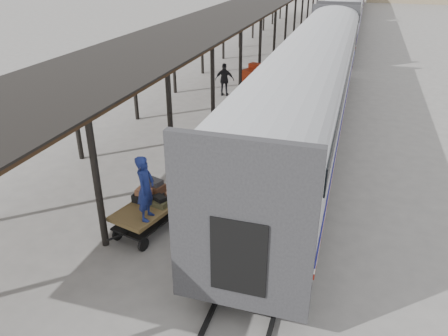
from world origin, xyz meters
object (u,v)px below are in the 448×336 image
luggage_tug (252,74)px  pedestrian (225,80)px  baggage_cart (151,211)px  porter (146,188)px

luggage_tug → pedestrian: pedestrian is taller
pedestrian → luggage_tug: bearing=-113.3°
luggage_tug → pedestrian: (-0.89, -3.30, 0.41)m
baggage_cart → luggage_tug: 17.49m
luggage_tug → porter: (1.34, -18.11, 1.27)m
luggage_tug → pedestrian: size_ratio=0.82×
baggage_cart → pedestrian: pedestrian is taller
baggage_cart → porter: (0.25, -0.65, 1.18)m
luggage_tug → porter: size_ratio=0.81×
baggage_cart → porter: porter is taller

